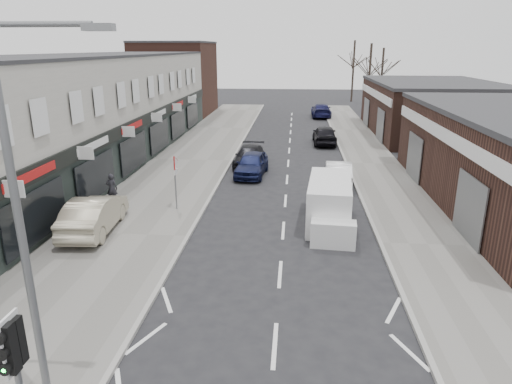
% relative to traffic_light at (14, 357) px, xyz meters
% --- Properties ---
extents(pavement_left, '(5.50, 64.00, 0.12)m').
position_rel_traffic_light_xyz_m(pavement_left, '(-2.35, 24.02, -2.35)').
color(pavement_left, slate).
rests_on(pavement_left, ground).
extents(pavement_right, '(3.50, 64.00, 0.12)m').
position_rel_traffic_light_xyz_m(pavement_right, '(10.15, 24.02, -2.35)').
color(pavement_right, slate).
rests_on(pavement_right, ground).
extents(shop_terrace_left, '(8.00, 41.00, 7.10)m').
position_rel_traffic_light_xyz_m(shop_terrace_left, '(-9.10, 21.52, 1.14)').
color(shop_terrace_left, '#BCB6AC').
rests_on(shop_terrace_left, ground).
extents(brick_block_far, '(8.00, 10.00, 8.00)m').
position_rel_traffic_light_xyz_m(brick_block_far, '(-9.10, 47.02, 1.59)').
color(brick_block_far, '#46261E').
rests_on(brick_block_far, ground).
extents(right_unit_far, '(10.00, 16.00, 4.50)m').
position_rel_traffic_light_xyz_m(right_unit_far, '(16.90, 36.02, -0.16)').
color(right_unit_far, '#3A211A').
rests_on(right_unit_far, ground).
extents(tree_far_a, '(3.60, 3.60, 8.00)m').
position_rel_traffic_light_xyz_m(tree_far_a, '(13.40, 50.02, -2.41)').
color(tree_far_a, '#382D26').
rests_on(tree_far_a, ground).
extents(tree_far_b, '(3.60, 3.60, 7.50)m').
position_rel_traffic_light_xyz_m(tree_far_b, '(15.90, 56.02, -2.41)').
color(tree_far_b, '#382D26').
rests_on(tree_far_b, ground).
extents(tree_far_c, '(3.60, 3.60, 8.50)m').
position_rel_traffic_light_xyz_m(tree_far_c, '(12.90, 62.02, -2.41)').
color(tree_far_c, '#382D26').
rests_on(tree_far_c, ground).
extents(traffic_light, '(0.28, 0.60, 3.10)m').
position_rel_traffic_light_xyz_m(traffic_light, '(0.00, 0.00, 0.00)').
color(traffic_light, slate).
rests_on(traffic_light, pavement_left).
extents(street_lamp, '(2.23, 0.22, 8.00)m').
position_rel_traffic_light_xyz_m(street_lamp, '(-0.13, 1.22, 2.20)').
color(street_lamp, slate).
rests_on(street_lamp, pavement_left).
extents(warning_sign, '(0.12, 0.80, 2.70)m').
position_rel_traffic_light_xyz_m(warning_sign, '(-0.76, 14.02, -0.21)').
color(warning_sign, slate).
rests_on(warning_sign, pavement_left).
extents(white_van, '(2.17, 5.28, 2.01)m').
position_rel_traffic_light_xyz_m(white_van, '(6.40, 12.90, -1.47)').
color(white_van, white).
rests_on(white_van, ground).
extents(sedan_on_pavement, '(1.96, 4.71, 1.52)m').
position_rel_traffic_light_xyz_m(sedan_on_pavement, '(-3.54, 11.01, -1.54)').
color(sedan_on_pavement, '#A89F86').
rests_on(sedan_on_pavement, pavement_left).
extents(pedestrian, '(0.56, 0.37, 1.51)m').
position_rel_traffic_light_xyz_m(pedestrian, '(-4.19, 14.60, -1.54)').
color(pedestrian, black).
rests_on(pedestrian, pavement_left).
extents(parked_car_left_a, '(2.04, 4.33, 1.43)m').
position_rel_traffic_light_xyz_m(parked_car_left_a, '(2.20, 20.74, -1.70)').
color(parked_car_left_a, '#14193E').
rests_on(parked_car_left_a, ground).
extents(parked_car_left_b, '(1.94, 4.50, 1.29)m').
position_rel_traffic_light_xyz_m(parked_car_left_b, '(1.84, 23.06, -1.77)').
color(parked_car_left_b, black).
rests_on(parked_car_left_b, ground).
extents(parked_car_right_a, '(1.63, 4.15, 1.35)m').
position_rel_traffic_light_xyz_m(parked_car_right_a, '(7.35, 19.40, -1.74)').
color(parked_car_right_a, silver).
rests_on(parked_car_right_a, ground).
extents(parked_car_right_b, '(1.86, 4.52, 1.54)m').
position_rel_traffic_light_xyz_m(parked_car_right_b, '(7.22, 30.74, -1.65)').
color(parked_car_right_b, black).
rests_on(parked_car_right_b, ground).
extents(parked_car_right_c, '(2.13, 5.23, 1.52)m').
position_rel_traffic_light_xyz_m(parked_car_right_c, '(7.70, 45.92, -1.66)').
color(parked_car_right_c, '#121338').
rests_on(parked_car_right_c, ground).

